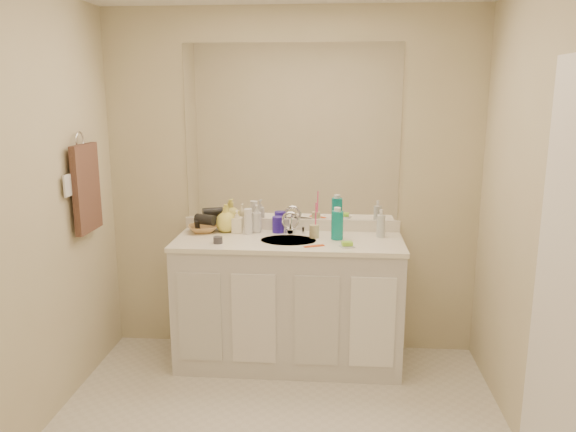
{
  "coord_description": "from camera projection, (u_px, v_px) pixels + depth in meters",
  "views": [
    {
      "loc": [
        0.29,
        -2.57,
        1.85
      ],
      "look_at": [
        0.0,
        0.97,
        1.05
      ],
      "focal_mm": 35.0,
      "sensor_mm": 36.0,
      "label": 1
    }
  ],
  "objects": [
    {
      "name": "wall_back",
      "position": [
        292.0,
        185.0,
        3.93
      ],
      "size": [
        2.6,
        0.02,
        2.4
      ],
      "primitive_type": "cube",
      "color": "beige",
      "rests_on": "floor"
    },
    {
      "name": "wall_front",
      "position": [
        214.0,
        355.0,
        1.4
      ],
      "size": [
        2.6,
        0.02,
        2.4
      ],
      "primitive_type": "cube",
      "color": "beige",
      "rests_on": "floor"
    },
    {
      "name": "wall_left",
      "position": [
        10.0,
        225.0,
        2.77
      ],
      "size": [
        0.02,
        2.6,
        2.4
      ],
      "primitive_type": "cube",
      "color": "beige",
      "rests_on": "floor"
    },
    {
      "name": "wall_right",
      "position": [
        554.0,
        235.0,
        2.56
      ],
      "size": [
        0.02,
        2.6,
        2.4
      ],
      "primitive_type": "cube",
      "color": "beige",
      "rests_on": "floor"
    },
    {
      "name": "vanity_cabinet",
      "position": [
        289.0,
        304.0,
        3.83
      ],
      "size": [
        1.5,
        0.55,
        0.85
      ],
      "primitive_type": "cube",
      "color": "silver",
      "rests_on": "floor"
    },
    {
      "name": "countertop",
      "position": [
        289.0,
        241.0,
        3.73
      ],
      "size": [
        1.52,
        0.57,
        0.03
      ],
      "primitive_type": "cube",
      "color": "white",
      "rests_on": "vanity_cabinet"
    },
    {
      "name": "backsplash",
      "position": [
        292.0,
        224.0,
        3.98
      ],
      "size": [
        1.52,
        0.03,
        0.08
      ],
      "primitive_type": "cube",
      "color": "white",
      "rests_on": "countertop"
    },
    {
      "name": "sink_basin",
      "position": [
        288.0,
        242.0,
        3.71
      ],
      "size": [
        0.37,
        0.37,
        0.02
      ],
      "primitive_type": "cylinder",
      "color": "#B6B39F",
      "rests_on": "countertop"
    },
    {
      "name": "faucet",
      "position": [
        290.0,
        226.0,
        3.87
      ],
      "size": [
        0.02,
        0.02,
        0.11
      ],
      "primitive_type": "cylinder",
      "color": "silver",
      "rests_on": "countertop"
    },
    {
      "name": "mirror",
      "position": [
        292.0,
        133.0,
        3.84
      ],
      "size": [
        1.48,
        0.01,
        1.2
      ],
      "primitive_type": "cube",
      "color": "white",
      "rests_on": "wall_back"
    },
    {
      "name": "blue_mug",
      "position": [
        278.0,
        225.0,
        3.9
      ],
      "size": [
        0.09,
        0.09,
        0.11
      ],
      "primitive_type": "cylinder",
      "rotation": [
        0.0,
        0.0,
        0.07
      ],
      "color": "#2A18A5",
      "rests_on": "countertop"
    },
    {
      "name": "tan_cup",
      "position": [
        314.0,
        231.0,
        3.76
      ],
      "size": [
        0.08,
        0.08,
        0.09
      ],
      "primitive_type": "cylinder",
      "rotation": [
        0.0,
        0.0,
        0.28
      ],
      "color": "#BDB485",
      "rests_on": "countertop"
    },
    {
      "name": "toothbrush",
      "position": [
        316.0,
        216.0,
        3.74
      ],
      "size": [
        0.01,
        0.04,
        0.19
      ],
      "primitive_type": "cylinder",
      "rotation": [
        0.14,
        0.0,
        0.14
      ],
      "color": "#FF4383",
      "rests_on": "tan_cup"
    },
    {
      "name": "mouthwash_bottle",
      "position": [
        337.0,
        225.0,
        3.72
      ],
      "size": [
        0.1,
        0.1,
        0.19
      ],
      "primitive_type": "cylinder",
      "rotation": [
        0.0,
        0.0,
        -0.39
      ],
      "color": "#0B8982",
      "rests_on": "countertop"
    },
    {
      "name": "clear_pump_bottle",
      "position": [
        381.0,
        226.0,
        3.77
      ],
      "size": [
        0.07,
        0.07,
        0.15
      ],
      "primitive_type": "cylinder",
      "rotation": [
        0.0,
        0.0,
        -0.16
      ],
      "color": "silver",
      "rests_on": "countertop"
    },
    {
      "name": "soap_dish",
      "position": [
        347.0,
        246.0,
        3.54
      ],
      "size": [
        0.11,
        0.1,
        0.01
      ],
      "primitive_type": "cube",
      "rotation": [
        0.0,
        0.0,
        0.37
      ],
      "color": "white",
      "rests_on": "countertop"
    },
    {
      "name": "green_soap",
      "position": [
        347.0,
        243.0,
        3.54
      ],
      "size": [
        0.07,
        0.06,
        0.02
      ],
      "primitive_type": "cube",
      "rotation": [
        0.0,
        0.0,
        0.16
      ],
      "color": "#92E137",
      "rests_on": "soap_dish"
    },
    {
      "name": "orange_comb",
      "position": [
        314.0,
        246.0,
        3.56
      ],
      "size": [
        0.13,
        0.08,
        0.01
      ],
      "primitive_type": "cube",
      "rotation": [
        0.0,
        0.0,
        0.4
      ],
      "color": "#E44D18",
      "rests_on": "countertop"
    },
    {
      "name": "dark_jar",
      "position": [
        218.0,
        240.0,
        3.63
      ],
      "size": [
        0.08,
        0.08,
        0.04
      ],
      "primitive_type": "cylinder",
      "rotation": [
        0.0,
        0.0,
        0.42
      ],
      "color": "#3C3A42",
      "rests_on": "countertop"
    },
    {
      "name": "extra_white_bottle",
      "position": [
        248.0,
        221.0,
        3.86
      ],
      "size": [
        0.06,
        0.06,
        0.18
      ],
      "primitive_type": "cylinder",
      "rotation": [
        0.0,
        0.0,
        0.16
      ],
      "color": "white",
      "rests_on": "countertop"
    },
    {
      "name": "soap_bottle_white",
      "position": [
        257.0,
        219.0,
        3.9
      ],
      "size": [
        0.1,
        0.1,
        0.19
      ],
      "primitive_type": "imported",
      "rotation": [
        0.0,
        0.0,
        0.33
      ],
      "color": "silver",
      "rests_on": "countertop"
    },
    {
      "name": "soap_bottle_cream",
      "position": [
        237.0,
        221.0,
        3.9
      ],
      "size": [
        0.08,
        0.08,
        0.16
      ],
      "primitive_type": "imported",
      "rotation": [
        0.0,
        0.0,
        0.07
      ],
      "color": "#FFF2CF",
      "rests_on": "countertop"
    },
    {
      "name": "soap_bottle_yellow",
      "position": [
        226.0,
        218.0,
        3.92
      ],
      "size": [
        0.2,
        0.2,
        0.19
      ],
      "primitive_type": "imported",
      "rotation": [
        0.0,
        0.0,
        0.41
      ],
      "color": "#EBDF5B",
      "rests_on": "countertop"
    },
    {
      "name": "wicker_basket",
      "position": [
        203.0,
        229.0,
        3.91
      ],
      "size": [
        0.25,
        0.25,
        0.05
      ],
      "primitive_type": "imported",
      "rotation": [
        0.0,
        0.0,
        0.3
      ],
      "color": "#AD7E45",
      "rests_on": "countertop"
    },
    {
      "name": "hair_dryer",
      "position": [
        206.0,
        220.0,
        3.9
      ],
      "size": [
        0.16,
        0.12,
        0.07
      ],
      "primitive_type": "cylinder",
      "rotation": [
        0.0,
        1.57,
        -0.38
      ],
      "color": "black",
      "rests_on": "wicker_basket"
    },
    {
      "name": "towel_ring",
      "position": [
        79.0,
        140.0,
        3.44
      ],
      "size": [
        0.01,
        0.11,
        0.11
      ],
      "primitive_type": "torus",
      "rotation": [
        0.0,
        1.57,
        0.0
      ],
      "color": "silver",
      "rests_on": "wall_left"
    },
    {
      "name": "hand_towel",
      "position": [
        86.0,
        188.0,
        3.51
      ],
      "size": [
        0.04,
        0.32,
        0.55
      ],
      "primitive_type": "cube",
      "color": "#39241E",
      "rests_on": "towel_ring"
    },
    {
      "name": "switch_plate",
      "position": [
        68.0,
        186.0,
        3.3
      ],
      "size": [
        0.01,
        0.08,
        0.13
      ],
      "primitive_type": "cube",
      "color": "white",
      "rests_on": "wall_left"
    },
    {
      "name": "door",
      "position": [
        574.0,
        300.0,
        2.31
      ],
      "size": [
        0.02,
        0.82,
        2.0
      ],
      "primitive_type": "cube",
      "color": "white",
      "rests_on": "floor"
    }
  ]
}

